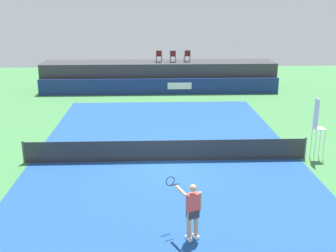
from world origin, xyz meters
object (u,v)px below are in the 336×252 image
spectator_chair_left (173,56)px  net_post_near (24,152)px  tennis_player (192,209)px  net_post_far (305,148)px  spectator_chair_far_left (159,56)px  spectator_chair_center (187,55)px  umpire_chair (317,125)px

spectator_chair_left → net_post_near: spectator_chair_left is taller
spectator_chair_left → tennis_player: bearing=-91.5°
net_post_near → net_post_far: bearing=0.0°
spectator_chair_far_left → spectator_chair_left: bearing=-4.5°
spectator_chair_far_left → tennis_player: 21.55m
spectator_chair_center → tennis_player: (-1.67, -21.55, -1.73)m
umpire_chair → net_post_far: bearing=179.2°
spectator_chair_left → net_post_near: (-7.29, -15.10, -2.19)m
spectator_chair_left → net_post_far: (5.11, -15.10, -2.19)m
umpire_chair → net_post_near: (-12.84, 0.01, -1.09)m
spectator_chair_far_left → spectator_chair_center: same height
spectator_chair_left → umpire_chair: spectator_chair_left is taller
spectator_chair_left → net_post_far: spectator_chair_left is taller
net_post_near → spectator_chair_left: bearing=64.2°
spectator_chair_left → umpire_chair: size_ratio=0.32×
spectator_chair_far_left → spectator_chair_center: 2.21m
spectator_chair_far_left → spectator_chair_center: bearing=1.8°
net_post_far → spectator_chair_far_left: bearing=112.2°
spectator_chair_left → spectator_chair_center: size_ratio=1.00×
spectator_chair_center → net_post_near: (-8.41, -15.26, -2.19)m
spectator_chair_center → net_post_near: bearing=-118.9°
spectator_chair_left → tennis_player: size_ratio=0.50×
umpire_chair → net_post_near: 12.89m
spectator_chair_center → net_post_far: (3.99, -15.26, -2.19)m
net_post_near → tennis_player: bearing=-43.1°
tennis_player → spectator_chair_left: bearing=88.5°
tennis_player → net_post_far: bearing=48.0°
spectator_chair_left → umpire_chair: 16.13m
umpire_chair → spectator_chair_left: bearing=110.2°
umpire_chair → net_post_far: (-0.44, 0.01, -1.09)m
spectator_chair_center → umpire_chair: size_ratio=0.32×
umpire_chair → tennis_player: 8.78m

